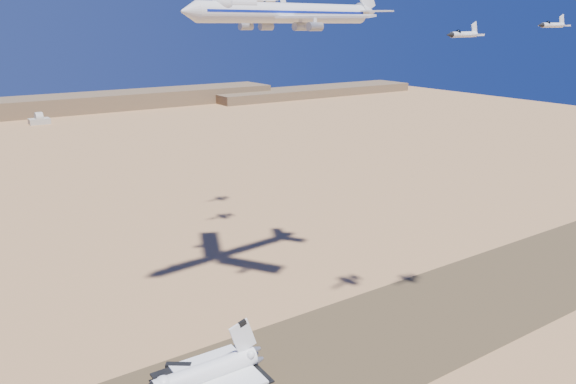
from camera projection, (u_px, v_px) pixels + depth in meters
ridgeline at (54, 108)px, 600.94m from camera, size 960.00×90.00×18.00m
shuttle at (205, 374)px, 147.94m from camera, size 35.01×21.62×17.28m
carrier_747 at (282, 13)px, 169.25m from camera, size 75.49×58.23×18.78m
chase_jet_a at (463, 34)px, 148.99m from camera, size 16.26×9.23×4.10m
chase_jet_b at (552, 25)px, 149.30m from camera, size 13.96×7.62×3.48m
chase_jet_c at (271, 4)px, 214.04m from camera, size 15.78×8.40×3.93m
chase_jet_d at (263, 0)px, 241.08m from camera, size 14.69×7.96×3.66m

